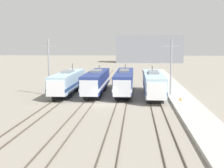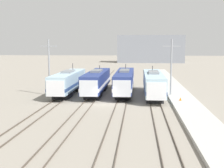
# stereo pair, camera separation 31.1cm
# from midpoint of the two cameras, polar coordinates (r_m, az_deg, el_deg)

# --- Properties ---
(ground_plane) EXTENTS (400.00, 400.00, 0.00)m
(ground_plane) POSITION_cam_midpoint_polar(r_m,az_deg,el_deg) (44.48, -1.21, -3.79)
(ground_plane) COLOR gray
(rail_pair_far_left) EXTENTS (1.50, 120.00, 0.15)m
(rail_pair_far_left) POSITION_cam_midpoint_polar(r_m,az_deg,el_deg) (45.79, -10.30, -3.49)
(rail_pair_far_left) COLOR #4C4238
(rail_pair_far_left) RESTS_ON ground_plane
(rail_pair_center_left) EXTENTS (1.51, 120.00, 0.15)m
(rail_pair_center_left) POSITION_cam_midpoint_polar(r_m,az_deg,el_deg) (44.78, -4.30, -3.63)
(rail_pair_center_left) COLOR #4C4238
(rail_pair_center_left) RESTS_ON ground_plane
(rail_pair_center_right) EXTENTS (1.51, 120.00, 0.15)m
(rail_pair_center_right) POSITION_cam_midpoint_polar(r_m,az_deg,el_deg) (44.28, 1.91, -3.74)
(rail_pair_center_right) COLOR #4C4238
(rail_pair_center_right) RESTS_ON ground_plane
(rail_pair_far_right) EXTENTS (1.50, 120.00, 0.15)m
(rail_pair_far_right) POSITION_cam_midpoint_polar(r_m,az_deg,el_deg) (44.31, 8.19, -3.80)
(rail_pair_far_right) COLOR #4C4238
(rail_pair_far_right) RESTS_ON ground_plane
(locomotive_far_left) EXTENTS (3.00, 17.37, 5.06)m
(locomotive_far_left) POSITION_cam_midpoint_polar(r_m,az_deg,el_deg) (53.95, -7.92, 0.36)
(locomotive_far_left) COLOR #232326
(locomotive_far_left) RESTS_ON ground_plane
(locomotive_center_left) EXTENTS (2.98, 18.47, 4.64)m
(locomotive_center_left) POSITION_cam_midpoint_polar(r_m,az_deg,el_deg) (53.84, -2.71, 0.43)
(locomotive_center_left) COLOR black
(locomotive_center_left) RESTS_ON ground_plane
(locomotive_center_right) EXTENTS (2.92, 18.98, 4.91)m
(locomotive_center_right) POSITION_cam_midpoint_polar(r_m,az_deg,el_deg) (53.81, 2.46, 0.46)
(locomotive_center_right) COLOR black
(locomotive_center_right) RESTS_ON ground_plane
(locomotive_far_right) EXTENTS (2.99, 17.62, 4.83)m
(locomotive_far_right) POSITION_cam_midpoint_polar(r_m,az_deg,el_deg) (50.92, 7.77, 0.01)
(locomotive_far_right) COLOR #232326
(locomotive_far_right) RESTS_ON ground_plane
(catenary_tower_left) EXTENTS (2.83, 0.27, 9.36)m
(catenary_tower_left) POSITION_cam_midpoint_polar(r_m,az_deg,el_deg) (52.98, -11.28, 3.33)
(catenary_tower_left) COLOR gray
(catenary_tower_left) RESTS_ON ground_plane
(catenary_tower_right) EXTENTS (2.83, 0.27, 9.36)m
(catenary_tower_right) POSITION_cam_midpoint_polar(r_m,az_deg,el_deg) (51.21, 10.95, 3.21)
(catenary_tower_right) COLOR gray
(catenary_tower_right) RESTS_ON ground_plane
(platform) EXTENTS (4.00, 120.00, 0.40)m
(platform) POSITION_cam_midpoint_polar(r_m,az_deg,el_deg) (44.75, 13.70, -3.66)
(platform) COLOR #B7B5AD
(platform) RESTS_ON ground_plane
(traffic_cone) EXTENTS (0.38, 0.38, 0.49)m
(traffic_cone) POSITION_cam_midpoint_polar(r_m,az_deg,el_deg) (46.44, 12.59, -2.68)
(traffic_cone) COLOR orange
(traffic_cone) RESTS_ON platform
(depot_building) EXTENTS (30.90, 11.73, 12.84)m
(depot_building) POSITION_cam_midpoint_polar(r_m,az_deg,el_deg) (150.10, 7.10, 6.38)
(depot_building) COLOR gray
(depot_building) RESTS_ON ground_plane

